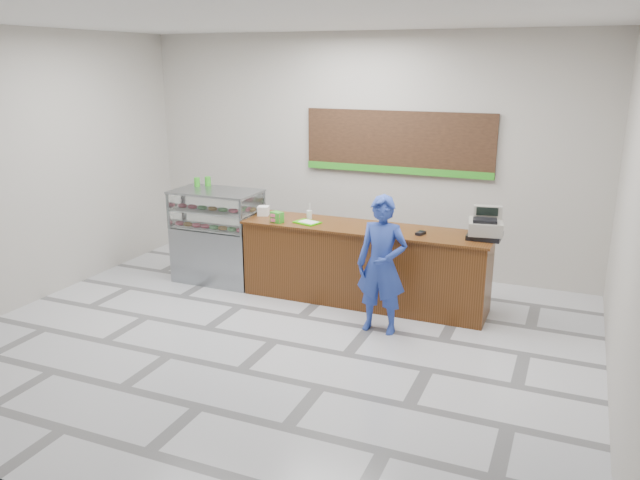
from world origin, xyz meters
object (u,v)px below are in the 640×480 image
at_px(display_case, 218,235).
at_px(serving_tray, 307,222).
at_px(customer, 382,265).
at_px(sales_counter, 364,265).
at_px(cash_register, 485,227).

distance_m(display_case, serving_tray, 1.50).
bearing_deg(customer, sales_counter, 122.47).
height_order(display_case, customer, customer).
bearing_deg(customer, cash_register, 41.26).
bearing_deg(serving_tray, display_case, -166.61).
distance_m(sales_counter, serving_tray, 0.93).
bearing_deg(display_case, customer, -16.28).
xyz_separation_m(cash_register, customer, (-1.02, -0.86, -0.35)).
bearing_deg(cash_register, display_case, 171.51).
height_order(display_case, serving_tray, display_case).
bearing_deg(sales_counter, customer, -58.74).
bearing_deg(serving_tray, sales_counter, 25.39).
bearing_deg(sales_counter, cash_register, 2.68).
height_order(sales_counter, serving_tray, serving_tray).
distance_m(display_case, customer, 2.81).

